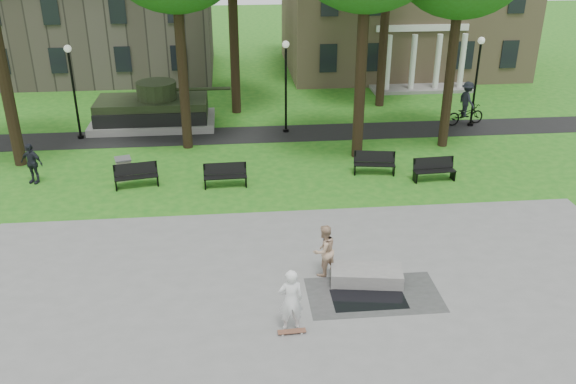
{
  "coord_description": "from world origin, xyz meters",
  "views": [
    {
      "loc": [
        -2.37,
        -17.91,
        10.55
      ],
      "look_at": [
        -0.43,
        1.77,
        1.4
      ],
      "focal_mm": 38.0,
      "sensor_mm": 36.0,
      "label": 1
    }
  ],
  "objects_px": {
    "concrete_block": "(366,275)",
    "trash_bin": "(124,168)",
    "friend_watching": "(324,250)",
    "park_bench_0": "(137,175)",
    "skateboarder": "(291,300)",
    "cyclist": "(466,107)"
  },
  "relations": [
    {
      "from": "skateboarder",
      "to": "friend_watching",
      "type": "relative_size",
      "value": 1.1
    },
    {
      "from": "skateboarder",
      "to": "friend_watching",
      "type": "height_order",
      "value": "skateboarder"
    },
    {
      "from": "skateboarder",
      "to": "cyclist",
      "type": "distance_m",
      "value": 20.2
    },
    {
      "from": "concrete_block",
      "to": "park_bench_0",
      "type": "xyz_separation_m",
      "value": [
        -8.02,
        8.12,
        0.28
      ]
    },
    {
      "from": "skateboarder",
      "to": "cyclist",
      "type": "xyz_separation_m",
      "value": [
        11.2,
        16.81,
        -0.01
      ]
    },
    {
      "from": "trash_bin",
      "to": "skateboarder",
      "type": "bearing_deg",
      "value": -61.28
    },
    {
      "from": "friend_watching",
      "to": "concrete_block",
      "type": "bearing_deg",
      "value": 124.83
    },
    {
      "from": "concrete_block",
      "to": "park_bench_0",
      "type": "bearing_deg",
      "value": 134.67
    },
    {
      "from": "skateboarder",
      "to": "cyclist",
      "type": "bearing_deg",
      "value": -128.96
    },
    {
      "from": "concrete_block",
      "to": "trash_bin",
      "type": "bearing_deg",
      "value": 134.03
    },
    {
      "from": "skateboarder",
      "to": "cyclist",
      "type": "height_order",
      "value": "cyclist"
    },
    {
      "from": "park_bench_0",
      "to": "trash_bin",
      "type": "bearing_deg",
      "value": 116.68
    },
    {
      "from": "trash_bin",
      "to": "park_bench_0",
      "type": "bearing_deg",
      "value": -52.9
    },
    {
      "from": "trash_bin",
      "to": "friend_watching",
      "type": "bearing_deg",
      "value": -48.63
    },
    {
      "from": "trash_bin",
      "to": "cyclist",
      "type": "bearing_deg",
      "value": 18.31
    },
    {
      "from": "concrete_block",
      "to": "trash_bin",
      "type": "height_order",
      "value": "trash_bin"
    },
    {
      "from": "cyclist",
      "to": "skateboarder",
      "type": "bearing_deg",
      "value": 134.65
    },
    {
      "from": "skateboarder",
      "to": "trash_bin",
      "type": "relative_size",
      "value": 1.97
    },
    {
      "from": "skateboarder",
      "to": "park_bench_0",
      "type": "distance_m",
      "value": 11.6
    },
    {
      "from": "skateboarder",
      "to": "concrete_block",
      "type": "bearing_deg",
      "value": -145.98
    },
    {
      "from": "friend_watching",
      "to": "park_bench_0",
      "type": "distance_m",
      "value": 10.14
    },
    {
      "from": "skateboarder",
      "to": "park_bench_0",
      "type": "xyz_separation_m",
      "value": [
        -5.43,
        10.24,
        -0.44
      ]
    }
  ]
}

